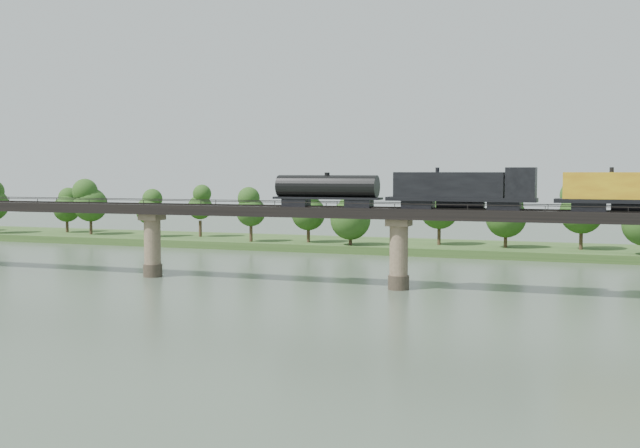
% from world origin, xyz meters
% --- Properties ---
extents(ground, '(400.00, 400.00, 0.00)m').
position_xyz_m(ground, '(0.00, 0.00, 0.00)').
color(ground, '#3B4A3A').
rests_on(ground, ground).
extents(far_bank, '(300.00, 24.00, 1.60)m').
position_xyz_m(far_bank, '(0.00, 85.00, 0.80)').
color(far_bank, '#2E4D1E').
rests_on(far_bank, ground).
extents(bridge, '(236.00, 30.00, 11.50)m').
position_xyz_m(bridge, '(0.00, 30.00, 5.46)').
color(bridge, '#473A2D').
rests_on(bridge, ground).
extents(bridge_superstructure, '(220.00, 4.90, 0.75)m').
position_xyz_m(bridge_superstructure, '(0.00, 30.00, 11.79)').
color(bridge_superstructure, black).
rests_on(bridge_superstructure, bridge).
extents(far_treeline, '(289.06, 17.54, 13.60)m').
position_xyz_m(far_treeline, '(-8.21, 80.52, 8.83)').
color(far_treeline, '#382619').
rests_on(far_treeline, far_bank).
extents(freight_train, '(82.70, 3.22, 5.69)m').
position_xyz_m(freight_train, '(23.83, 30.00, 14.22)').
color(freight_train, black).
rests_on(freight_train, bridge).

